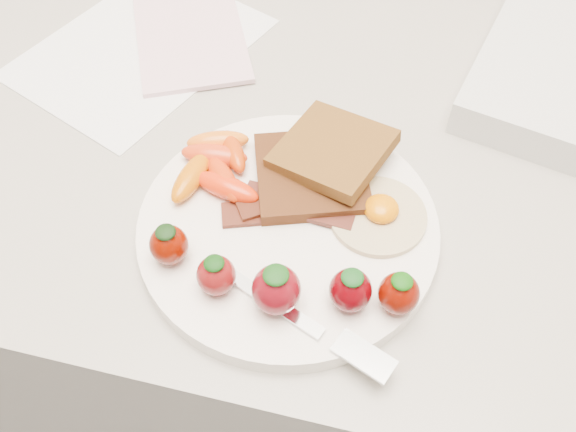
# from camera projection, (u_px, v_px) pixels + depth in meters

# --- Properties ---
(counter) EXTENTS (2.00, 0.60, 0.90)m
(counter) POSITION_uv_depth(u_px,v_px,m) (313.00, 326.00, 1.03)
(counter) COLOR gray
(counter) RESTS_ON ground
(plate) EXTENTS (0.27, 0.27, 0.02)m
(plate) POSITION_uv_depth(u_px,v_px,m) (288.00, 228.00, 0.58)
(plate) COLOR white
(plate) RESTS_ON counter
(toast_lower) EXTENTS (0.13, 0.13, 0.01)m
(toast_lower) POSITION_uv_depth(u_px,v_px,m) (311.00, 174.00, 0.60)
(toast_lower) COLOR black
(toast_lower) RESTS_ON plate
(toast_upper) EXTENTS (0.12, 0.12, 0.02)m
(toast_upper) POSITION_uv_depth(u_px,v_px,m) (333.00, 150.00, 0.59)
(toast_upper) COLOR #49230F
(toast_upper) RESTS_ON toast_lower
(fried_egg) EXTENTS (0.10, 0.10, 0.02)m
(fried_egg) POSITION_uv_depth(u_px,v_px,m) (379.00, 214.00, 0.57)
(fried_egg) COLOR beige
(fried_egg) RESTS_ON plate
(bacon_strips) EXTENTS (0.12, 0.09, 0.01)m
(bacon_strips) POSITION_uv_depth(u_px,v_px,m) (290.00, 204.00, 0.58)
(bacon_strips) COLOR #44100F
(bacon_strips) RESTS_ON plate
(baby_carrots) EXTENTS (0.09, 0.10, 0.02)m
(baby_carrots) POSITION_uv_depth(u_px,v_px,m) (217.00, 166.00, 0.60)
(baby_carrots) COLOR red
(baby_carrots) RESTS_ON plate
(strawberries) EXTENTS (0.23, 0.06, 0.05)m
(strawberries) POSITION_uv_depth(u_px,v_px,m) (283.00, 280.00, 0.51)
(strawberries) COLOR #5C0B00
(strawberries) RESTS_ON plate
(fork) EXTENTS (0.17, 0.08, 0.00)m
(fork) POSITION_uv_depth(u_px,v_px,m) (307.00, 322.00, 0.51)
(fork) COLOR white
(fork) RESTS_ON plate
(paper_sheet) EXTENTS (0.29, 0.32, 0.00)m
(paper_sheet) POSITION_uv_depth(u_px,v_px,m) (141.00, 48.00, 0.74)
(paper_sheet) COLOR white
(paper_sheet) RESTS_ON counter
(notepad) EXTENTS (0.19, 0.21, 0.01)m
(notepad) POSITION_uv_depth(u_px,v_px,m) (191.00, 37.00, 0.74)
(notepad) COLOR beige
(notepad) RESTS_ON paper_sheet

